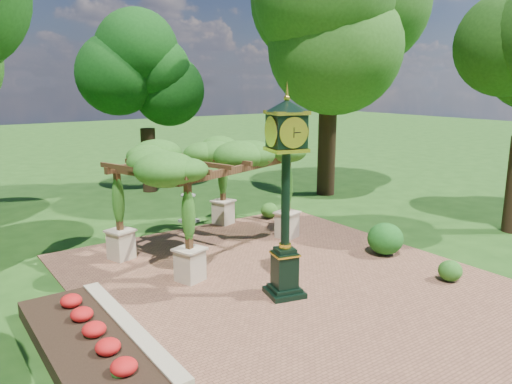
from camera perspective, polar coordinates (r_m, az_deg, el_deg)
ground at (r=12.80m, az=6.61°, el=-11.67°), size 120.00×120.00×0.00m
brick_plaza at (r=13.48m, az=3.74°, el=-10.22°), size 10.00×12.00×0.04m
border_wall at (r=10.92m, az=-14.29°, el=-15.28°), size 0.35×5.00×0.40m
flower_bed at (r=10.70m, az=-18.97°, el=-16.34°), size 1.50×5.00×0.36m
pedestal_clock at (r=11.80m, az=3.43°, el=1.24°), size 1.17×1.17×4.89m
pergola at (r=15.48m, az=-5.52°, el=3.54°), size 6.26×4.94×3.44m
sundial at (r=19.06m, az=-7.72°, el=-2.06°), size 0.72×0.72×1.07m
shrub_front at (r=14.35m, az=21.31°, el=-8.38°), size 0.80×0.80×0.56m
shrub_mid at (r=15.81m, az=14.57°, el=-5.19°), size 1.10×1.10×0.98m
shrub_back at (r=19.38m, az=1.53°, el=-2.11°), size 0.83×0.83×0.60m
tree_north at (r=24.35m, az=-12.56°, el=12.60°), size 3.90×3.90×7.89m
tree_east_far at (r=23.52m, az=8.51°, el=18.17°), size 5.67×5.67×11.07m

